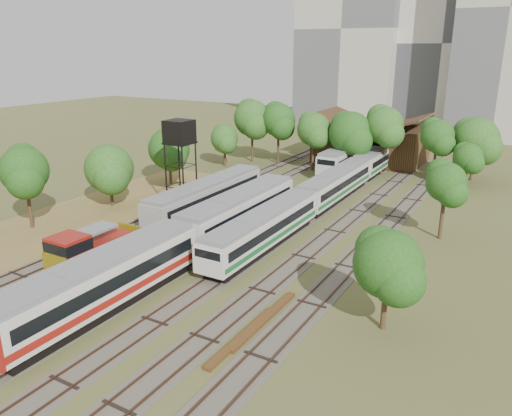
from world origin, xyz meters
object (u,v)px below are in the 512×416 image
Objects in this scene: railcar_red_set at (182,241)px; water_tower at (179,134)px; railcar_green_set at (336,185)px; shunter_locomotive at (87,251)px.

railcar_red_set is 3.56× the size of water_tower.
railcar_red_set is 17.56m from water_tower.
railcar_green_set is 5.36× the size of water_tower.
railcar_green_set is 19.01m from water_tower.
railcar_red_set is 7.56m from shunter_locomotive.
water_tower is (-10.16, 12.96, 6.08)m from railcar_red_set.
shunter_locomotive is (-10.00, -28.51, -0.17)m from railcar_green_set.
shunter_locomotive is at bearing -76.64° from water_tower.
shunter_locomotive is (-6.00, -4.58, -0.44)m from railcar_red_set.
railcar_green_set is 30.21m from shunter_locomotive.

